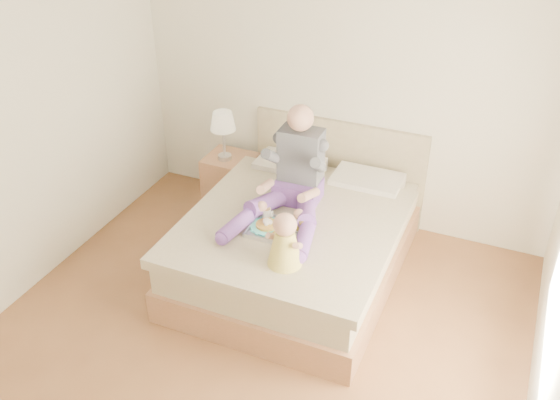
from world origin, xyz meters
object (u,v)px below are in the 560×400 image
at_px(nightstand, 231,183).
at_px(adult, 293,180).
at_px(tray, 278,228).
at_px(bed, 300,238).
at_px(baby, 286,243).

relative_size(nightstand, adult, 0.54).
xyz_separation_m(nightstand, adult, (0.92, -0.63, 0.58)).
distance_m(adult, tray, 0.44).
bearing_deg(nightstand, adult, -33.62).
distance_m(bed, adult, 0.56).
relative_size(bed, nightstand, 3.76).
bearing_deg(bed, tray, -98.28).
height_order(bed, nightstand, bed).
relative_size(adult, baby, 2.48).
xyz_separation_m(bed, adult, (-0.08, 0.01, 0.55)).
xyz_separation_m(bed, tray, (-0.05, -0.36, 0.32)).
bearing_deg(bed, adult, 172.87).
bearing_deg(bed, nightstand, 147.22).
height_order(nightstand, adult, adult).
height_order(bed, tray, bed).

